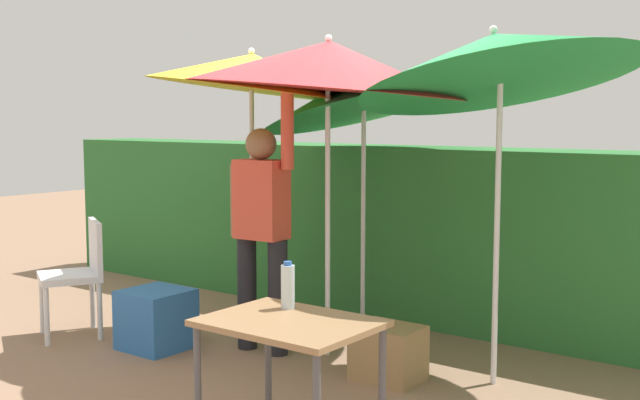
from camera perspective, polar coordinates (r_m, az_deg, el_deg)
ground_plane at (r=5.49m, az=-1.92°, el=-11.75°), size 24.00×24.00×0.00m
hedge_row at (r=6.66m, az=6.94°, el=-2.32°), size 8.00×0.70×1.43m
umbrella_rainbow at (r=5.46m, az=0.59°, el=9.67°), size 1.96×1.94×2.30m
umbrella_orange at (r=4.94m, az=12.69°, el=9.96°), size 1.79×1.76×2.43m
umbrella_yellow at (r=6.08m, az=3.05°, el=7.79°), size 1.64×1.62×2.22m
umbrella_navy at (r=5.93m, az=-4.99°, el=9.19°), size 1.57×1.55×2.28m
person_vendor at (r=5.58m, az=-4.24°, el=-1.63°), size 0.55×0.24×1.88m
chair_plastic at (r=6.32m, az=-17.05°, el=-4.88°), size 0.60×0.60×0.89m
cooler_box at (r=5.90m, az=-11.77°, el=-8.44°), size 0.44×0.44×0.43m
crate_cardboard at (r=5.14m, az=4.96°, el=-10.98°), size 0.42×0.33×0.35m
folding_table at (r=3.81m, az=-2.22°, el=-9.92°), size 0.80×0.60×0.72m
bottle_water at (r=3.99m, az=-2.34°, el=-6.25°), size 0.07×0.07×0.24m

